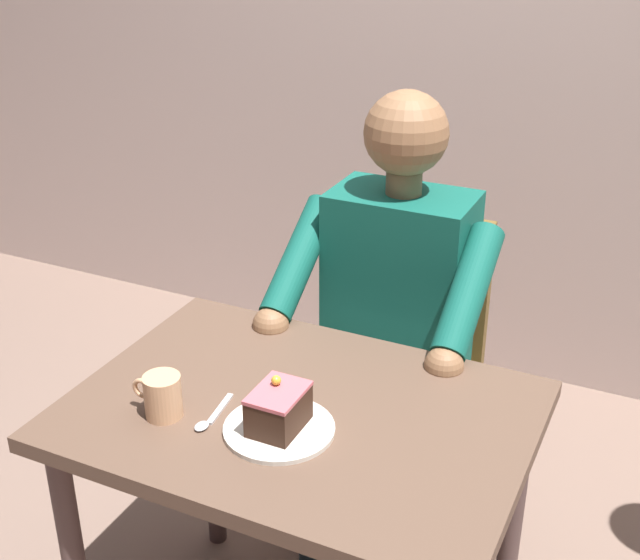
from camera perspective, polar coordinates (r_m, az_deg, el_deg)
name	(u,v)px	position (r m, az deg, el deg)	size (l,w,h in m)	color
dining_table	(300,449)	(1.83, -1.38, -11.34)	(0.94, 0.67, 0.74)	brown
chair	(407,358)	(2.43, 5.90, -5.27)	(0.42, 0.42, 0.90)	brown
seated_person	(388,332)	(2.20, 4.59, -3.49)	(0.53, 0.58, 1.28)	#125B4D
dessert_plate	(279,429)	(1.70, -2.78, -9.99)	(0.22, 0.22, 0.01)	silver
cake_slice	(279,409)	(1.67, -2.81, -8.66)	(0.09, 0.12, 0.10)	#392116
coffee_cup	(162,395)	(1.75, -10.59, -7.64)	(0.11, 0.08, 0.09)	#E2A779
dessert_spoon	(210,418)	(1.74, -7.41, -9.21)	(0.03, 0.14, 0.01)	silver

